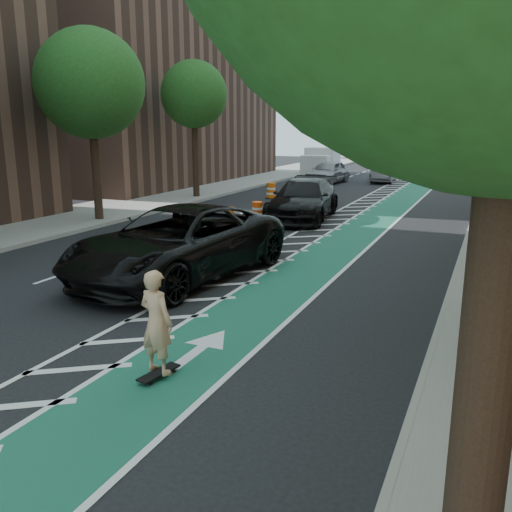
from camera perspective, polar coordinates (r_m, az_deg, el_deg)
The scene contains 22 objects.
ground at distance 14.04m, azimuth -11.40°, elevation -3.79°, with size 120.00×120.00×0.00m, color black.
bike_lane at distance 21.84m, azimuth 10.61°, elevation 2.48°, with size 2.00×90.00×0.01m, color #1A5D3E.
buffer_strip at distance 22.22m, azimuth 6.84°, elevation 2.80°, with size 1.40×90.00×0.01m, color silver.
sidewalk_left at distance 27.45m, azimuth -15.73°, elevation 4.60°, with size 5.00×90.00×0.15m, color gray.
curb_right at distance 21.29m, azimuth 21.27°, elevation 1.70°, with size 0.12×90.00×0.16m, color gray.
curb_left at distance 25.97m, azimuth -11.53°, elevation 4.35°, with size 0.12×90.00×0.16m, color gray.
building_left_far at distance 43.39m, azimuth -12.84°, elevation 19.73°, with size 14.00×22.00×18.00m, color brown.
tree_r_c at distance 18.96m, azimuth 25.15°, elevation 17.34°, with size 4.20×4.20×7.90m.
tree_l_c at distance 24.64m, azimuth -16.67°, elevation 16.88°, with size 4.20×4.20×7.90m.
tree_r_d at distance 26.94m, azimuth 24.93°, elevation 15.89°, with size 4.20×4.20×7.90m.
tree_l_d at distance 31.20m, azimuth -6.78°, elevation 16.53°, with size 4.20×4.20×7.90m.
sign_post at distance 23.06m, azimuth 23.18°, elevation 5.59°, with size 0.35×0.08×2.47m.
skateboard at distance 9.43m, azimuth -10.20°, elevation -12.01°, with size 0.38×0.86×0.11m.
skateboarder at distance 9.08m, azimuth -10.44°, elevation -6.84°, with size 0.65×0.42×1.77m, color tan.
suv_near at distance 15.05m, azimuth -8.15°, elevation 1.38°, with size 3.25×7.05×1.96m, color black.
suv_far at distance 24.52m, azimuth 5.01°, elevation 5.94°, with size 2.47×6.08×1.77m, color black.
car_silver at distance 40.19m, azimuth 7.60°, elevation 8.78°, with size 1.96×4.87×1.66m, color gray.
car_grey at distance 41.83m, azimuth 13.31°, elevation 8.58°, with size 1.55×4.44×1.46m, color #57575C.
box_truck at distance 48.05m, azimuth 6.86°, elevation 9.82°, with size 2.80×5.58×2.26m.
barrel_a at distance 22.59m, azimuth -2.91°, elevation 4.06°, with size 0.61×0.61×0.83m.
barrel_b at distance 24.28m, azimuth 0.14°, elevation 4.72°, with size 0.59×0.59×0.81m.
barrel_c at distance 31.49m, azimuth 1.59°, elevation 6.84°, with size 0.66×0.66×0.90m.
Camera 1 is at (7.84, -10.89, 4.13)m, focal length 38.00 mm.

